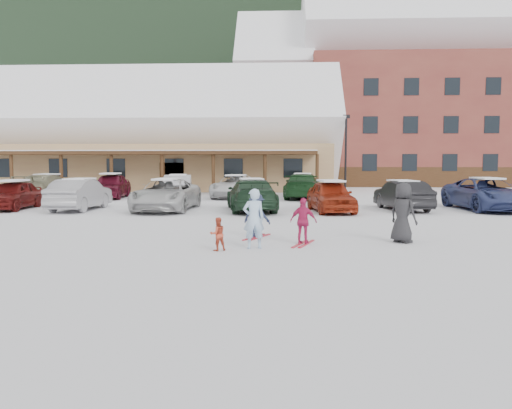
{
  "coord_description": "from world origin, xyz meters",
  "views": [
    {
      "loc": [
        0.99,
        -13.77,
        2.27
      ],
      "look_at": [
        0.3,
        1.0,
        1.0
      ],
      "focal_mm": 35.0,
      "sensor_mm": 36.0,
      "label": 1
    }
  ],
  "objects_px": {
    "alpine_hotel": "(411,99)",
    "parked_car_11": "(303,186)",
    "adult_skier": "(254,219)",
    "parked_car_8": "(111,186)",
    "parked_car_10": "(236,186)",
    "parked_car_5": "(403,195)",
    "parked_car_0": "(13,195)",
    "day_lodge": "(160,142)",
    "parked_car_9": "(178,187)",
    "toddler_red": "(218,234)",
    "parked_car_6": "(487,194)",
    "parked_car_1": "(80,194)",
    "child_magenta": "(303,221)",
    "lamp_post": "(346,148)",
    "child_navy": "(257,216)",
    "parked_car_2": "(166,195)",
    "parked_car_4": "(331,196)",
    "bystander_dark": "(403,213)",
    "parked_car_3": "(251,195)",
    "parked_car_7": "(47,186)"
  },
  "relations": [
    {
      "from": "toddler_red",
      "to": "parked_car_0",
      "type": "distance_m",
      "value": 15.38
    },
    {
      "from": "parked_car_8",
      "to": "parked_car_10",
      "type": "bearing_deg",
      "value": -0.46
    },
    {
      "from": "day_lodge",
      "to": "parked_car_9",
      "type": "height_order",
      "value": "day_lodge"
    },
    {
      "from": "parked_car_1",
      "to": "adult_skier",
      "type": "bearing_deg",
      "value": 131.5
    },
    {
      "from": "child_magenta",
      "to": "parked_car_2",
      "type": "distance_m",
      "value": 11.05
    },
    {
      "from": "parked_car_3",
      "to": "parked_car_7",
      "type": "height_order",
      "value": "parked_car_7"
    },
    {
      "from": "child_navy",
      "to": "bystander_dark",
      "type": "distance_m",
      "value": 4.21
    },
    {
      "from": "parked_car_1",
      "to": "parked_car_2",
      "type": "relative_size",
      "value": 0.84
    },
    {
      "from": "parked_car_2",
      "to": "parked_car_8",
      "type": "distance_m",
      "value": 9.19
    },
    {
      "from": "parked_car_0",
      "to": "parked_car_3",
      "type": "xyz_separation_m",
      "value": [
        11.42,
        -0.21,
        0.05
      ]
    },
    {
      "from": "lamp_post",
      "to": "child_navy",
      "type": "relative_size",
      "value": 4.32
    },
    {
      "from": "alpine_hotel",
      "to": "parked_car_11",
      "type": "relative_size",
      "value": 5.92
    },
    {
      "from": "parked_car_0",
      "to": "parked_car_7",
      "type": "xyz_separation_m",
      "value": [
        -1.64,
        7.04,
        0.06
      ]
    },
    {
      "from": "parked_car_5",
      "to": "parked_car_0",
      "type": "bearing_deg",
      "value": -6.44
    },
    {
      "from": "parked_car_6",
      "to": "parked_car_10",
      "type": "relative_size",
      "value": 1.05
    },
    {
      "from": "parked_car_4",
      "to": "parked_car_6",
      "type": "xyz_separation_m",
      "value": [
        7.41,
        1.17,
        0.04
      ]
    },
    {
      "from": "toddler_red",
      "to": "parked_car_11",
      "type": "height_order",
      "value": "parked_car_11"
    },
    {
      "from": "alpine_hotel",
      "to": "parked_car_10",
      "type": "distance_m",
      "value": 27.24
    },
    {
      "from": "adult_skier",
      "to": "parked_car_6",
      "type": "relative_size",
      "value": 0.29
    },
    {
      "from": "lamp_post",
      "to": "parked_car_6",
      "type": "distance_m",
      "value": 14.37
    },
    {
      "from": "child_navy",
      "to": "bystander_dark",
      "type": "xyz_separation_m",
      "value": [
        4.14,
        -0.74,
        0.19
      ]
    },
    {
      "from": "child_magenta",
      "to": "bystander_dark",
      "type": "bearing_deg",
      "value": -152.17
    },
    {
      "from": "parked_car_5",
      "to": "parked_car_11",
      "type": "bearing_deg",
      "value": -66.52
    },
    {
      "from": "alpine_hotel",
      "to": "toddler_red",
      "type": "bearing_deg",
      "value": -110.74
    },
    {
      "from": "alpine_hotel",
      "to": "child_navy",
      "type": "bearing_deg",
      "value": -110.68
    },
    {
      "from": "parked_car_2",
      "to": "parked_car_4",
      "type": "relative_size",
      "value": 1.27
    },
    {
      "from": "lamp_post",
      "to": "parked_car_11",
      "type": "relative_size",
      "value": 1.07
    },
    {
      "from": "child_navy",
      "to": "parked_car_11",
      "type": "bearing_deg",
      "value": -74.01
    },
    {
      "from": "alpine_hotel",
      "to": "parked_car_6",
      "type": "bearing_deg",
      "value": -97.23
    },
    {
      "from": "adult_skier",
      "to": "parked_car_8",
      "type": "relative_size",
      "value": 0.35
    },
    {
      "from": "parked_car_5",
      "to": "parked_car_9",
      "type": "bearing_deg",
      "value": -36.33
    },
    {
      "from": "parked_car_3",
      "to": "parked_car_5",
      "type": "height_order",
      "value": "parked_car_3"
    },
    {
      "from": "parked_car_1",
      "to": "parked_car_10",
      "type": "height_order",
      "value": "parked_car_1"
    },
    {
      "from": "day_lodge",
      "to": "adult_skier",
      "type": "bearing_deg",
      "value": -72.06
    },
    {
      "from": "parked_car_0",
      "to": "parked_car_10",
      "type": "distance_m",
      "value": 12.81
    },
    {
      "from": "parked_car_9",
      "to": "bystander_dark",
      "type": "bearing_deg",
      "value": 112.01
    },
    {
      "from": "toddler_red",
      "to": "child_magenta",
      "type": "height_order",
      "value": "child_magenta"
    },
    {
      "from": "parked_car_4",
      "to": "parked_car_2",
      "type": "bearing_deg",
      "value": 170.35
    },
    {
      "from": "parked_car_0",
      "to": "parked_car_6",
      "type": "relative_size",
      "value": 0.75
    },
    {
      "from": "child_magenta",
      "to": "parked_car_10",
      "type": "bearing_deg",
      "value": -59.95
    },
    {
      "from": "parked_car_0",
      "to": "parked_car_6",
      "type": "bearing_deg",
      "value": -2.19
    },
    {
      "from": "parked_car_0",
      "to": "alpine_hotel",
      "type": "bearing_deg",
      "value": 43.8
    },
    {
      "from": "alpine_hotel",
      "to": "parked_car_5",
      "type": "bearing_deg",
      "value": -104.92
    },
    {
      "from": "parked_car_3",
      "to": "parked_car_7",
      "type": "bearing_deg",
      "value": -37.89
    },
    {
      "from": "parked_car_5",
      "to": "parked_car_10",
      "type": "bearing_deg",
      "value": -49.44
    },
    {
      "from": "parked_car_1",
      "to": "parked_car_0",
      "type": "bearing_deg",
      "value": -1.96
    },
    {
      "from": "adult_skier",
      "to": "parked_car_1",
      "type": "relative_size",
      "value": 0.35
    },
    {
      "from": "parked_car_9",
      "to": "parked_car_8",
      "type": "bearing_deg",
      "value": -14.55
    },
    {
      "from": "parked_car_3",
      "to": "parked_car_8",
      "type": "bearing_deg",
      "value": -48.38
    },
    {
      "from": "parked_car_10",
      "to": "parked_car_11",
      "type": "bearing_deg",
      "value": 3.37
    }
  ]
}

